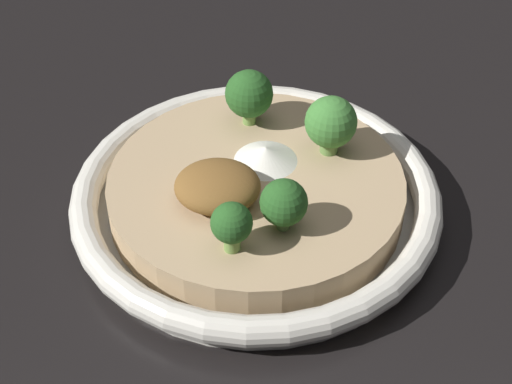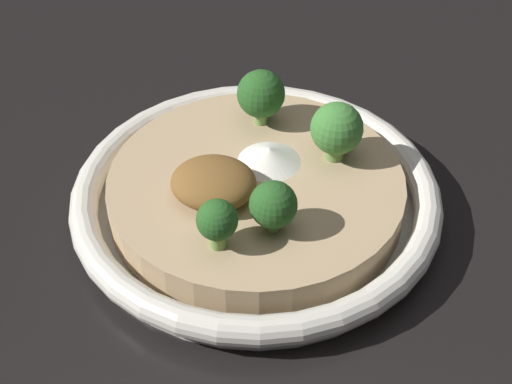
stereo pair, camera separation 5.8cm
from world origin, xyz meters
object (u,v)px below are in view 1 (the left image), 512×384
risotto_bowl (256,197)px  broccoli_front_left (331,123)px  broccoli_front_right (249,95)px  broccoli_back (284,203)px  broccoli_back_right (232,224)px

risotto_bowl → broccoli_front_left: (-0.05, -0.03, 0.04)m
broccoli_front_right → broccoli_back: size_ratio=1.18×
broccoli_front_left → broccoli_front_right: (0.06, -0.03, 0.00)m
risotto_bowl → broccoli_front_left: bearing=-147.7°
broccoli_front_left → broccoli_front_right: size_ratio=1.02×
risotto_bowl → broccoli_front_left: broccoli_front_left is taller
broccoli_back_right → broccoli_back: bearing=-146.7°
broccoli_front_left → broccoli_back_right: bearing=58.0°
broccoli_back_right → broccoli_back: size_ratio=0.96×
broccoli_front_right → broccoli_back: bearing=103.8°
broccoli_back → broccoli_back_right: bearing=33.3°
broccoli_front_right → broccoli_back: broccoli_front_right is taller
broccoli_back → broccoli_front_left: bearing=-111.5°
broccoli_back_right → broccoli_front_right: (-0.00, -0.14, 0.00)m
broccoli_front_left → broccoli_front_right: bearing=-28.4°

